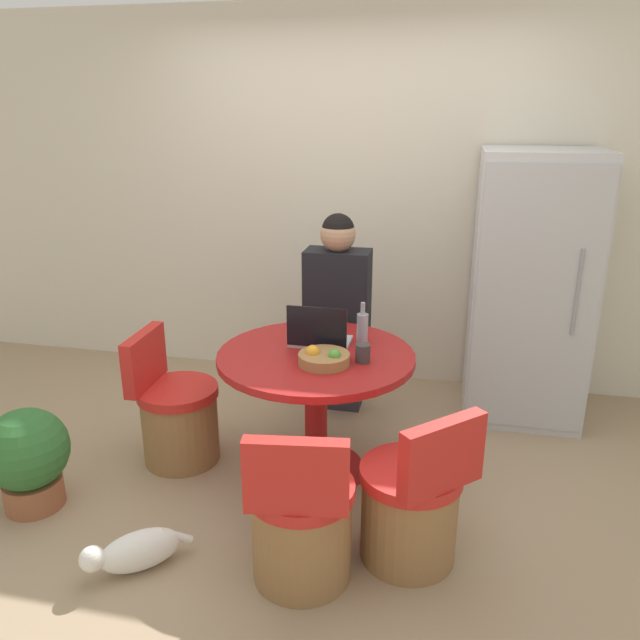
{
  "coord_description": "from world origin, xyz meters",
  "views": [
    {
      "loc": [
        0.74,
        -2.82,
        1.95
      ],
      "look_at": [
        0.07,
        0.23,
        0.87
      ],
      "focal_mm": 35.0,
      "sensor_mm": 36.0,
      "label": 1
    }
  ],
  "objects_px": {
    "potted_plant": "(28,456)",
    "bottle": "(362,328)",
    "chair_left_side": "(177,417)",
    "laptop": "(319,336)",
    "fruit_bowl": "(324,358)",
    "chair_near_right_corner": "(412,507)",
    "cat": "(136,551)",
    "refrigerator": "(530,288)",
    "chair_near_camera": "(301,524)",
    "person_seated": "(338,307)",
    "dining_table": "(316,389)"
  },
  "relations": [
    {
      "from": "potted_plant",
      "to": "bottle",
      "type": "bearing_deg",
      "value": 26.84
    },
    {
      "from": "chair_left_side",
      "to": "laptop",
      "type": "bearing_deg",
      "value": -81.84
    },
    {
      "from": "chair_left_side",
      "to": "fruit_bowl",
      "type": "distance_m",
      "value": 1.01
    },
    {
      "from": "chair_near_right_corner",
      "to": "cat",
      "type": "height_order",
      "value": "chair_near_right_corner"
    },
    {
      "from": "refrigerator",
      "to": "chair_near_camera",
      "type": "relative_size",
      "value": 2.23
    },
    {
      "from": "chair_near_right_corner",
      "to": "potted_plant",
      "type": "relative_size",
      "value": 1.43
    },
    {
      "from": "chair_left_side",
      "to": "potted_plant",
      "type": "bearing_deg",
      "value": 135.86
    },
    {
      "from": "person_seated",
      "to": "bottle",
      "type": "distance_m",
      "value": 0.6
    },
    {
      "from": "dining_table",
      "to": "chair_near_camera",
      "type": "relative_size",
      "value": 1.36
    },
    {
      "from": "cat",
      "to": "laptop",
      "type": "bearing_deg",
      "value": -160.22
    },
    {
      "from": "laptop",
      "to": "potted_plant",
      "type": "relative_size",
      "value": 0.6
    },
    {
      "from": "fruit_bowl",
      "to": "cat",
      "type": "bearing_deg",
      "value": -130.8
    },
    {
      "from": "chair_left_side",
      "to": "cat",
      "type": "relative_size",
      "value": 1.9
    },
    {
      "from": "chair_near_right_corner",
      "to": "chair_near_camera",
      "type": "xyz_separation_m",
      "value": [
        -0.45,
        -0.22,
        0.0
      ]
    },
    {
      "from": "chair_left_side",
      "to": "chair_near_right_corner",
      "type": "bearing_deg",
      "value": -113.59
    },
    {
      "from": "laptop",
      "to": "dining_table",
      "type": "bearing_deg",
      "value": 93.51
    },
    {
      "from": "chair_near_right_corner",
      "to": "chair_near_camera",
      "type": "height_order",
      "value": "same"
    },
    {
      "from": "chair_near_right_corner",
      "to": "laptop",
      "type": "height_order",
      "value": "laptop"
    },
    {
      "from": "refrigerator",
      "to": "person_seated",
      "type": "bearing_deg",
      "value": -165.77
    },
    {
      "from": "chair_near_right_corner",
      "to": "chair_left_side",
      "type": "bearing_deg",
      "value": -66.41
    },
    {
      "from": "dining_table",
      "to": "person_seated",
      "type": "height_order",
      "value": "person_seated"
    },
    {
      "from": "chair_left_side",
      "to": "bottle",
      "type": "bearing_deg",
      "value": -79.9
    },
    {
      "from": "chair_left_side",
      "to": "chair_near_right_corner",
      "type": "height_order",
      "value": "same"
    },
    {
      "from": "potted_plant",
      "to": "fruit_bowl",
      "type": "bearing_deg",
      "value": 18.31
    },
    {
      "from": "dining_table",
      "to": "laptop",
      "type": "relative_size",
      "value": 3.23
    },
    {
      "from": "refrigerator",
      "to": "laptop",
      "type": "height_order",
      "value": "refrigerator"
    },
    {
      "from": "chair_left_side",
      "to": "potted_plant",
      "type": "height_order",
      "value": "chair_left_side"
    },
    {
      "from": "chair_near_camera",
      "to": "person_seated",
      "type": "relative_size",
      "value": 0.57
    },
    {
      "from": "refrigerator",
      "to": "cat",
      "type": "distance_m",
      "value": 2.74
    },
    {
      "from": "chair_near_right_corner",
      "to": "person_seated",
      "type": "bearing_deg",
      "value": -110.35
    },
    {
      "from": "chair_left_side",
      "to": "bottle",
      "type": "height_order",
      "value": "bottle"
    },
    {
      "from": "dining_table",
      "to": "laptop",
      "type": "distance_m",
      "value": 0.28
    },
    {
      "from": "person_seated",
      "to": "refrigerator",
      "type": "bearing_deg",
      "value": -165.77
    },
    {
      "from": "dining_table",
      "to": "potted_plant",
      "type": "xyz_separation_m",
      "value": [
        -1.34,
        -0.6,
        -0.23
      ]
    },
    {
      "from": "chair_near_right_corner",
      "to": "cat",
      "type": "xyz_separation_m",
      "value": [
        -1.17,
        -0.34,
        -0.17
      ]
    },
    {
      "from": "fruit_bowl",
      "to": "chair_near_right_corner",
      "type": "bearing_deg",
      "value": -42.09
    },
    {
      "from": "chair_near_camera",
      "to": "potted_plant",
      "type": "relative_size",
      "value": 1.43
    },
    {
      "from": "bottle",
      "to": "person_seated",
      "type": "bearing_deg",
      "value": 113.08
    },
    {
      "from": "refrigerator",
      "to": "chair_near_camera",
      "type": "height_order",
      "value": "refrigerator"
    },
    {
      "from": "laptop",
      "to": "bottle",
      "type": "bearing_deg",
      "value": -161.66
    },
    {
      "from": "bottle",
      "to": "fruit_bowl",
      "type": "bearing_deg",
      "value": -114.31
    },
    {
      "from": "refrigerator",
      "to": "bottle",
      "type": "xyz_separation_m",
      "value": [
        -0.94,
        -0.85,
        -0.04
      ]
    },
    {
      "from": "laptop",
      "to": "potted_plant",
      "type": "xyz_separation_m",
      "value": [
        -1.34,
        -0.72,
        -0.49
      ]
    },
    {
      "from": "bottle",
      "to": "refrigerator",
      "type": "bearing_deg",
      "value": 42.06
    },
    {
      "from": "chair_near_right_corner",
      "to": "bottle",
      "type": "xyz_separation_m",
      "value": [
        -0.35,
        0.77,
        0.55
      ]
    },
    {
      "from": "chair_near_camera",
      "to": "person_seated",
      "type": "bearing_deg",
      "value": -93.18
    },
    {
      "from": "bottle",
      "to": "potted_plant",
      "type": "bearing_deg",
      "value": -153.16
    },
    {
      "from": "chair_near_camera",
      "to": "fruit_bowl",
      "type": "relative_size",
      "value": 2.94
    },
    {
      "from": "refrigerator",
      "to": "chair_near_right_corner",
      "type": "relative_size",
      "value": 2.23
    },
    {
      "from": "chair_near_camera",
      "to": "person_seated",
      "type": "xyz_separation_m",
      "value": [
        -0.14,
        1.54,
        0.47
      ]
    }
  ]
}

